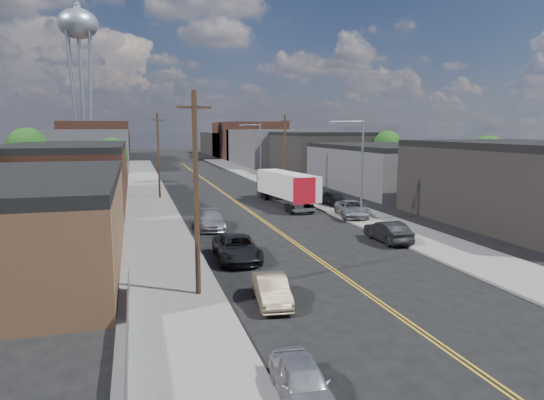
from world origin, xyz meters
TOP-DOWN VIEW (x-y plane):
  - ground at (0.00, 60.00)m, footprint 260.00×260.00m
  - centerline at (0.00, 45.00)m, footprint 0.32×120.00m
  - sidewalk_left at (-9.50, 45.00)m, footprint 5.00×140.00m
  - sidewalk_right at (9.50, 45.00)m, footprint 5.00×140.00m
  - warehouse_tan at (-18.00, 18.00)m, footprint 12.00×22.00m
  - warehouse_brown at (-18.00, 44.00)m, footprint 12.00×26.00m
  - industrial_right_a at (21.99, 20.00)m, footprint 14.00×22.00m
  - industrial_right_b at (22.00, 46.00)m, footprint 14.00×24.00m
  - industrial_right_c at (22.00, 72.00)m, footprint 14.00×22.00m
  - skyline_left_a at (-20.00, 95.00)m, footprint 16.00×30.00m
  - skyline_right_a at (20.00, 95.00)m, footprint 16.00×30.00m
  - skyline_left_b at (-20.00, 120.00)m, footprint 16.00×26.00m
  - skyline_right_b at (20.00, 120.00)m, footprint 16.00×26.00m
  - skyline_left_c at (-20.00, 140.00)m, footprint 16.00×40.00m
  - skyline_right_c at (20.00, 140.00)m, footprint 16.00×40.00m
  - water_tower at (-22.00, 110.00)m, footprint 9.00×9.00m
  - streetlight_near at (7.60, 25.00)m, footprint 3.39×0.25m
  - streetlight_far at (7.60, 60.00)m, footprint 3.39×0.25m
  - utility_pole_left_near at (-8.20, 10.00)m, footprint 1.60×0.26m
  - utility_pole_left_far at (-8.20, 45.00)m, footprint 1.60×0.26m
  - utility_pole_right at (8.20, 48.00)m, footprint 1.60×0.26m
  - chainlink_fence at (-11.50, 3.50)m, footprint 0.05×16.00m
  - tree_left_mid at (-23.94, 55.00)m, footprint 5.10×5.04m
  - tree_left_far at (-13.94, 62.00)m, footprint 4.35×4.20m
  - tree_right_near at (30.06, 36.00)m, footprint 4.60×4.48m
  - tree_right_far at (30.06, 60.00)m, footprint 4.85×4.76m
  - semi_truck at (4.50, 36.74)m, footprint 3.81×14.13m
  - car_left_a at (-6.40, -0.25)m, footprint 1.75×3.84m
  - car_left_b at (-5.00, 8.00)m, footprint 1.88×4.18m
  - car_left_c at (-5.00, 16.00)m, footprint 2.80×5.68m
  - car_left_d at (-5.00, 26.00)m, footprint 2.58×5.22m
  - car_right_oncoming at (6.60, 17.79)m, footprint 1.70×4.75m
  - car_right_lot_a at (8.20, 27.24)m, footprint 3.53×5.72m
  - car_right_lot_c at (9.35, 34.00)m, footprint 2.19×4.65m

SIDE VIEW (x-z plane):
  - ground at x=0.00m, z-range 0.00..0.00m
  - centerline at x=0.00m, z-range 0.00..0.01m
  - sidewalk_left at x=-9.50m, z-range 0.00..0.15m
  - sidewalk_right at x=9.50m, z-range 0.00..0.15m
  - car_left_a at x=-6.40m, z-range 0.00..1.28m
  - chainlink_fence at x=-11.50m, z-range 0.04..1.27m
  - car_left_b at x=-5.00m, z-range 0.00..1.33m
  - car_left_d at x=-5.00m, z-range 0.00..1.46m
  - car_left_c at x=-5.00m, z-range 0.00..1.55m
  - car_right_oncoming at x=6.60m, z-range 0.00..1.56m
  - car_right_lot_a at x=8.20m, z-range 0.15..1.63m
  - car_right_lot_c at x=9.35m, z-range 0.15..1.69m
  - semi_truck at x=4.50m, z-range 0.25..3.87m
  - warehouse_tan at x=-18.00m, z-range 0.00..5.60m
  - industrial_right_b at x=22.00m, z-range 0.00..6.10m
  - warehouse_brown at x=-18.00m, z-range 0.00..6.60m
  - skyline_left_c at x=-20.00m, z-range 0.00..7.00m
  - skyline_right_c at x=20.00m, z-range 0.00..7.00m
  - industrial_right_a at x=21.99m, z-range 0.00..7.10m
  - industrial_right_c at x=22.00m, z-range 0.00..7.60m
  - skyline_left_a at x=-20.00m, z-range 0.00..8.00m
  - skyline_right_a at x=20.00m, z-range 0.00..8.00m
  - tree_left_far at x=-13.94m, z-range 1.08..8.05m
  - tree_right_near at x=30.06m, z-range 1.15..8.59m
  - skyline_left_b at x=-20.00m, z-range 0.00..10.00m
  - skyline_right_b at x=20.00m, z-range 0.00..10.00m
  - utility_pole_left_near at x=-8.20m, z-range 0.14..10.14m
  - utility_pole_left_far at x=-8.20m, z-range 0.14..10.14m
  - utility_pole_right at x=8.20m, z-range 0.14..10.14m
  - tree_right_far at x=30.06m, z-range 1.22..9.13m
  - streetlight_near at x=7.60m, z-range 0.83..9.83m
  - streetlight_far at x=7.60m, z-range 0.83..9.83m
  - tree_left_mid at x=-23.94m, z-range 1.30..9.67m
  - water_tower at x=-22.00m, z-range 12.20..49.10m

